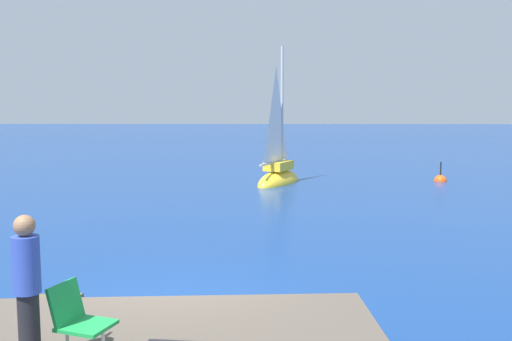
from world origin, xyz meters
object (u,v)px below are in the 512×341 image
person_standing (27,287)px  marker_buoy (440,181)px  sailboat_near (278,175)px  beach_chair (77,316)px

person_standing → marker_buoy: (10.07, 19.49, -1.55)m
sailboat_near → person_standing: (-3.01, -18.75, 1.22)m
beach_chair → marker_buoy: bearing=82.5°
beach_chair → marker_buoy: size_ratio=0.71×
sailboat_near → marker_buoy: sailboat_near is taller
beach_chair → marker_buoy: (9.66, 19.20, -1.13)m
sailboat_near → marker_buoy: bearing=-58.2°
sailboat_near → beach_chair: bearing=-162.2°
marker_buoy → person_standing: bearing=-117.3°
person_standing → beach_chair: size_ratio=2.03×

